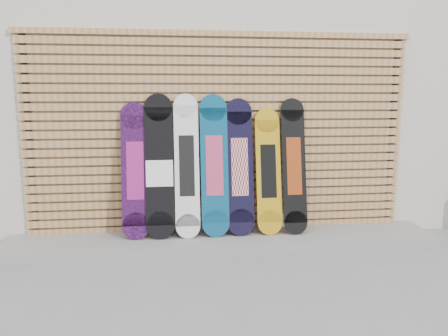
# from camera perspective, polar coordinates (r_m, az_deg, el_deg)

# --- Properties ---
(ground) EXTENTS (80.00, 80.00, 0.00)m
(ground) POSITION_cam_1_polar(r_m,az_deg,el_deg) (4.19, 3.11, -13.21)
(ground) COLOR gray
(ground) RESTS_ON ground
(building) EXTENTS (12.00, 5.00, 3.60)m
(building) POSITION_cam_1_polar(r_m,az_deg,el_deg) (7.41, 2.32, 10.89)
(building) COLOR beige
(building) RESTS_ON ground
(concrete_step) EXTENTS (4.60, 0.70, 0.12)m
(concrete_step) POSITION_cam_1_polar(r_m,az_deg,el_deg) (4.78, -0.12, -9.53)
(concrete_step) COLOR gray
(concrete_step) RESTS_ON ground
(slat_wall) EXTENTS (4.26, 0.08, 2.29)m
(slat_wall) POSITION_cam_1_polar(r_m,az_deg,el_deg) (4.83, -0.54, 4.62)
(slat_wall) COLOR #B27D4A
(slat_wall) RESTS_ON ground
(snowboard_0) EXTENTS (0.29, 0.30, 1.43)m
(snowboard_0) POSITION_cam_1_polar(r_m,az_deg,el_deg) (4.68, -11.52, -0.33)
(snowboard_0) COLOR black
(snowboard_0) RESTS_ON concrete_step
(snowboard_1) EXTENTS (0.30, 0.32, 1.52)m
(snowboard_1) POSITION_cam_1_polar(r_m,az_deg,el_deg) (4.65, -8.43, 0.11)
(snowboard_1) COLOR black
(snowboard_1) RESTS_ON concrete_step
(snowboard_2) EXTENTS (0.26, 0.32, 1.52)m
(snowboard_2) POSITION_cam_1_polar(r_m,az_deg,el_deg) (4.65, -4.89, 0.29)
(snowboard_2) COLOR white
(snowboard_2) RESTS_ON concrete_step
(snowboard_3) EXTENTS (0.30, 0.32, 1.51)m
(snowboard_3) POSITION_cam_1_polar(r_m,az_deg,el_deg) (4.68, -1.26, 0.33)
(snowboard_3) COLOR navy
(snowboard_3) RESTS_ON concrete_step
(snowboard_4) EXTENTS (0.29, 0.31, 1.47)m
(snowboard_4) POSITION_cam_1_polar(r_m,az_deg,el_deg) (4.72, 2.06, 0.15)
(snowboard_4) COLOR black
(snowboard_4) RESTS_ON concrete_step
(snowboard_5) EXTENTS (0.27, 0.31, 1.36)m
(snowboard_5) POSITION_cam_1_polar(r_m,az_deg,el_deg) (4.78, 5.82, -0.41)
(snowboard_5) COLOR #C39314
(snowboard_5) RESTS_ON concrete_step
(snowboard_6) EXTENTS (0.26, 0.34, 1.47)m
(snowboard_6) POSITION_cam_1_polar(r_m,az_deg,el_deg) (4.83, 9.11, 0.26)
(snowboard_6) COLOR black
(snowboard_6) RESTS_ON concrete_step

